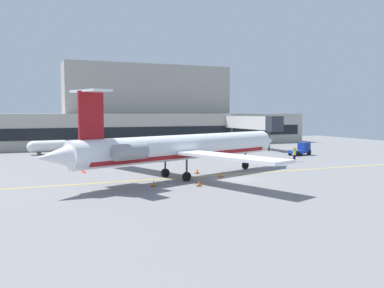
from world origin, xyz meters
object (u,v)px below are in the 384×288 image
regional_jet (181,148)px  pushback_tractor (146,149)px  fuel_tank (49,146)px  marshaller (294,154)px  baggage_tug (301,149)px  belt_loader (151,153)px

regional_jet → pushback_tractor: bearing=82.4°
regional_jet → fuel_tank: bearing=109.9°
pushback_tractor → marshaller: size_ratio=1.81×
fuel_tank → pushback_tractor: bearing=-24.3°
regional_jet → baggage_tug: 29.50m
baggage_tug → fuel_tank: size_ratio=0.60×
pushback_tractor → belt_loader: 7.05m
marshaller → pushback_tractor: bearing=133.7°
regional_jet → belt_loader: size_ratio=7.56×
regional_jet → baggage_tug: bearing=28.5°
regional_jet → belt_loader: regional_jet is taller
regional_jet → pushback_tractor: regional_jet is taller
baggage_tug → marshaller: 9.12m
fuel_tank → marshaller: (30.78, -23.60, -0.21)m
fuel_tank → marshaller: fuel_tank is taller
baggage_tug → belt_loader: bearing=171.6°
pushback_tractor → fuel_tank: 15.89m
baggage_tug → fuel_tank: (-37.04, 16.96, 0.34)m
pushback_tractor → marshaller: bearing=-46.3°
regional_jet → baggage_tug: regional_jet is taller
pushback_tractor → belt_loader: size_ratio=0.94×
baggage_tug → pushback_tractor: 24.86m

